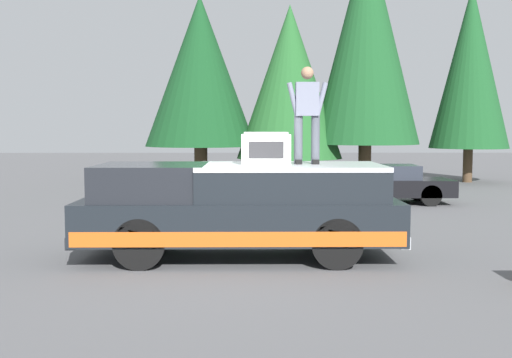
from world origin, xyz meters
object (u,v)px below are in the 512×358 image
object	(u,v)px
compressor_unit	(266,148)
parked_car_navy	(191,185)
person_on_truck_bed	(307,112)
pickup_truck	(240,209)
parked_car_black	(383,184)

from	to	relation	value
compressor_unit	parked_car_navy	world-z (taller)	compressor_unit
parked_car_navy	person_on_truck_bed	bearing A→B (deg)	-160.11
compressor_unit	parked_car_navy	distance (m)	8.10
pickup_truck	person_on_truck_bed	world-z (taller)	person_on_truck_bed
compressor_unit	parked_car_black	size ratio (longest dim) A/B	0.20
compressor_unit	parked_car_black	world-z (taller)	compressor_unit
pickup_truck	parked_car_navy	xyz separation A→B (m)	(7.73, 1.58, -0.29)
pickup_truck	parked_car_black	world-z (taller)	pickup_truck
parked_car_black	compressor_unit	bearing A→B (deg)	154.37
compressor_unit	person_on_truck_bed	bearing A→B (deg)	-83.37
pickup_truck	parked_car_black	xyz separation A→B (m)	(7.81, -4.20, -0.29)
person_on_truck_bed	parked_car_black	size ratio (longest dim) A/B	0.41
pickup_truck	person_on_truck_bed	bearing A→B (deg)	-85.70
pickup_truck	person_on_truck_bed	distance (m)	2.05
pickup_truck	compressor_unit	bearing A→B (deg)	-89.41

